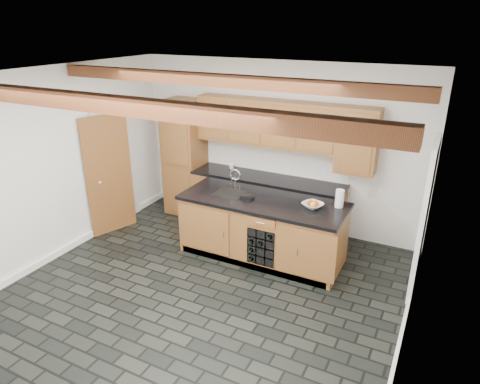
# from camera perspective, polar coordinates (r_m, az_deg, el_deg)

# --- Properties ---
(ground) EXTENTS (5.00, 5.00, 0.00)m
(ground) POSITION_cam_1_polar(r_m,az_deg,el_deg) (5.84, -5.26, -13.45)
(ground) COLOR black
(ground) RESTS_ON ground
(room_shell) EXTENTS (5.01, 5.00, 5.00)m
(room_shell) POSITION_cam_1_polar(r_m,az_deg,el_deg) (5.58, -3.67, 2.56)
(room_shell) COLOR white
(room_shell) RESTS_ON ground
(back_cabinetry) EXTENTS (3.65, 0.62, 2.20)m
(back_cabinetry) POSITION_cam_1_polar(r_m,az_deg,el_deg) (7.31, 1.22, 2.83)
(back_cabinetry) COLOR #976430
(back_cabinetry) RESTS_ON ground
(island) EXTENTS (2.48, 0.96, 0.93)m
(island) POSITION_cam_1_polar(r_m,az_deg,el_deg) (6.45, 2.98, -4.89)
(island) COLOR #976430
(island) RESTS_ON ground
(faucet) EXTENTS (0.45, 0.40, 0.34)m
(faucet) POSITION_cam_1_polar(r_m,az_deg,el_deg) (6.50, -1.24, 0.21)
(faucet) COLOR black
(faucet) RESTS_ON island
(kitchen_scale) EXTENTS (0.21, 0.13, 0.06)m
(kitchen_scale) POSITION_cam_1_polar(r_m,az_deg,el_deg) (6.28, 0.96, -0.65)
(kitchen_scale) COLOR black
(kitchen_scale) RESTS_ON island
(fruit_bowl) EXTENTS (0.37, 0.37, 0.07)m
(fruit_bowl) POSITION_cam_1_polar(r_m,az_deg,el_deg) (6.07, 9.67, -1.75)
(fruit_bowl) COLOR beige
(fruit_bowl) RESTS_ON island
(fruit_cluster) EXTENTS (0.16, 0.17, 0.07)m
(fruit_cluster) POSITION_cam_1_polar(r_m,az_deg,el_deg) (6.06, 9.69, -1.43)
(fruit_cluster) COLOR #B74018
(fruit_cluster) RESTS_ON fruit_bowl
(paper_towel) EXTENTS (0.12, 0.12, 0.25)m
(paper_towel) POSITION_cam_1_polar(r_m,az_deg,el_deg) (6.13, 13.13, -0.85)
(paper_towel) COLOR white
(paper_towel) RESTS_ON island
(mug) EXTENTS (0.13, 0.13, 0.10)m
(mug) POSITION_cam_1_polar(r_m,az_deg,el_deg) (7.55, -1.14, 3.46)
(mug) COLOR white
(mug) RESTS_ON back_cabinetry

